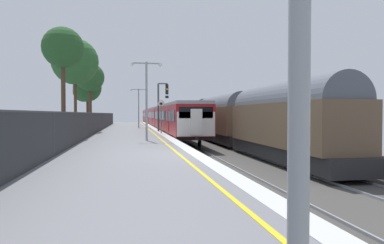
% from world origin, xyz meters
% --- Properties ---
extents(ground, '(17.40, 110.00, 1.21)m').
position_xyz_m(ground, '(2.64, 0.00, -0.61)').
color(ground, slate).
extents(commuter_train_at_platform, '(2.83, 62.33, 3.81)m').
position_xyz_m(commuter_train_at_platform, '(2.10, 39.62, 1.27)').
color(commuter_train_at_platform, maroon).
rests_on(commuter_train_at_platform, ground).
extents(freight_train_adjacent_track, '(2.60, 39.00, 4.42)m').
position_xyz_m(freight_train_adjacent_track, '(6.10, 16.45, 1.41)').
color(freight_train_adjacent_track, '#232326').
rests_on(freight_train_adjacent_track, ground).
extents(signal_gantry, '(1.10, 0.24, 4.75)m').
position_xyz_m(signal_gantry, '(0.63, 19.25, 2.98)').
color(signal_gantry, '#47474C').
rests_on(signal_gantry, ground).
extents(speed_limit_sign, '(0.59, 0.08, 2.90)m').
position_xyz_m(speed_limit_sign, '(0.25, 15.16, 1.84)').
color(speed_limit_sign, '#59595B').
rests_on(speed_limit_sign, ground).
extents(platform_lamp_mid, '(2.00, 0.20, 5.08)m').
position_xyz_m(platform_lamp_mid, '(-1.35, 7.77, 3.04)').
color(platform_lamp_mid, '#93999E').
rests_on(platform_lamp_mid, ground).
extents(platform_lamp_far, '(2.00, 0.20, 4.81)m').
position_xyz_m(platform_lamp_far, '(-1.35, 28.19, 2.89)').
color(platform_lamp_far, '#93999E').
rests_on(platform_lamp_far, ground).
extents(platform_back_fence, '(0.07, 99.00, 1.83)m').
position_xyz_m(platform_back_fence, '(-5.45, 0.00, 0.96)').
color(platform_back_fence, '#282B2D').
rests_on(platform_back_fence, ground).
extents(background_tree_left, '(3.80, 3.80, 8.54)m').
position_xyz_m(background_tree_left, '(-7.63, 33.57, 6.49)').
color(background_tree_left, '#473323').
rests_on(background_tree_left, ground).
extents(background_tree_centre, '(2.96, 2.96, 8.02)m').
position_xyz_m(background_tree_centre, '(-7.08, 11.69, 6.42)').
color(background_tree_centre, '#473323').
rests_on(background_tree_centre, ground).
extents(background_tree_right, '(4.52, 4.52, 9.11)m').
position_xyz_m(background_tree_right, '(-7.77, 20.74, 6.73)').
color(background_tree_right, '#473323').
rests_on(background_tree_right, ground).
extents(background_tree_back, '(4.16, 4.07, 7.57)m').
position_xyz_m(background_tree_back, '(-8.68, 37.78, 5.36)').
color(background_tree_back, '#473323').
rests_on(background_tree_back, ground).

